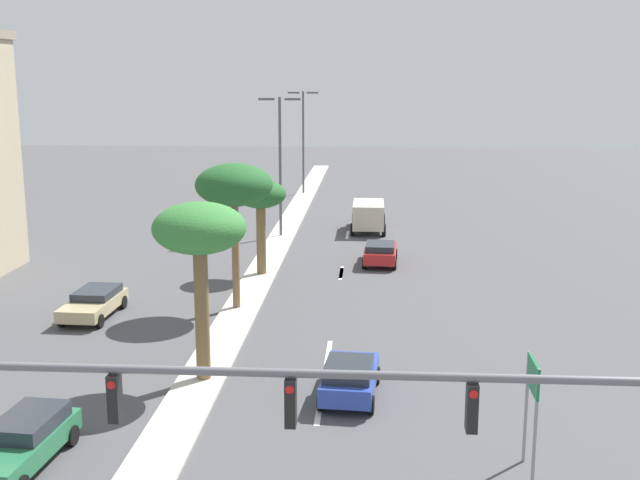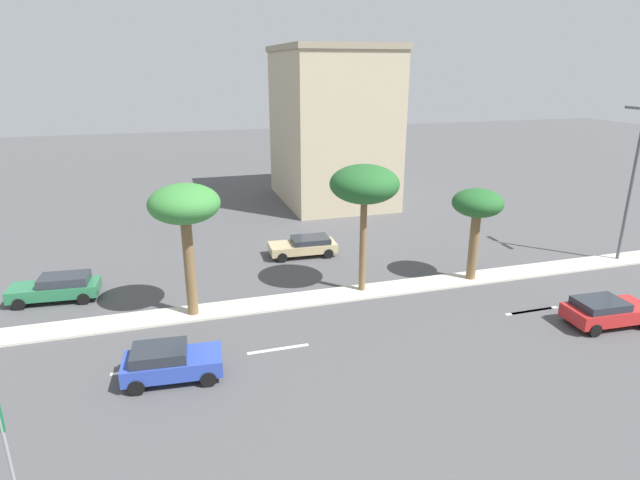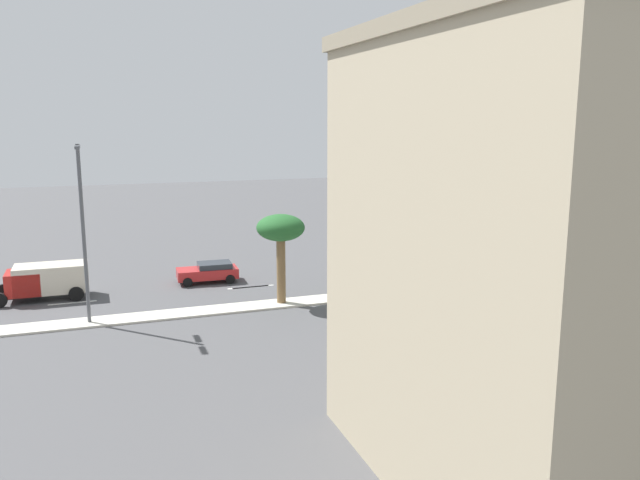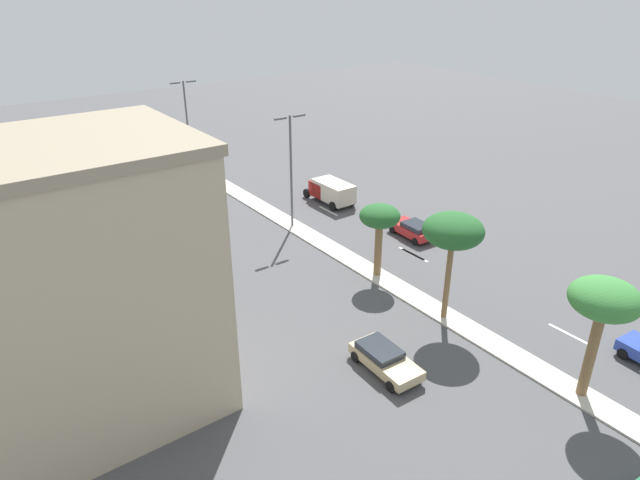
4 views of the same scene
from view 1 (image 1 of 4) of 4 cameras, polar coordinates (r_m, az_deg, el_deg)
The scene contains 19 objects.
ground_plane at distance 47.66m, azimuth -3.98°, elevation -1.97°, with size 160.00×160.00×0.00m, color #4C4C4F.
median_curb at distance 56.96m, azimuth -2.69°, elevation 0.39°, with size 1.80×86.49×0.12m, color beige.
lane_stripe_left at distance 28.07m, azimuth -0.04°, elevation -11.99°, with size 0.20×2.80×0.01m, color silver.
lane_stripe_far at distance 33.34m, azimuth 0.61°, elevation -8.05°, with size 0.20×2.80×0.01m, color silver.
lane_stripe_near at distance 46.05m, azimuth 1.53°, elevation -2.43°, with size 0.20×2.80×0.01m, color silver.
lane_stripe_trailing at distance 46.37m, azimuth 1.54°, elevation -2.33°, with size 0.20×2.80×0.01m, color silver.
lane_stripe_right at distance 57.10m, azimuth 1.98°, elevation 0.37°, with size 0.20×2.80×0.01m, color silver.
traffic_signal_gantry at distance 14.96m, azimuth 5.45°, elevation -15.83°, with size 16.33×0.53×6.51m.
directional_road_sign at distance 23.75m, azimuth 14.98°, elevation -10.46°, with size 0.10×1.51×3.44m.
palm_tree_near at distance 29.13m, azimuth -8.65°, elevation 0.48°, with size 3.42×3.42×6.70m.
palm_tree_rear at distance 38.10m, azimuth -6.18°, elevation 3.84°, with size 3.70×3.70×7.07m.
palm_tree_inboard at distance 44.91m, azimuth -4.29°, elevation 3.05°, with size 2.89×2.89×5.39m.
street_lamp_left at distance 55.59m, azimuth -2.88°, elevation 6.09°, with size 2.90×0.24×9.67m.
street_lamp_far at distance 75.98m, azimuth -1.21°, elevation 7.63°, with size 2.90×0.24×9.64m.
sedan_red_near at distance 48.34m, azimuth 4.35°, elevation -0.87°, with size 2.17×4.17×1.36m.
sedan_green_center at distance 25.61m, azimuth -20.51°, elevation -13.38°, with size 2.12×4.62×1.42m.
sedan_tan_trailing at distance 39.40m, azimuth -15.91°, elevation -4.32°, with size 2.18×4.48×1.25m.
sedan_blue_far at distance 28.68m, azimuth 2.15°, elevation -9.80°, with size 2.19×4.02×1.45m.
box_truck at distance 58.43m, azimuth 3.50°, elevation 1.85°, with size 2.50×5.50×2.18m.
Camera 1 is at (6.33, -12.22, 11.35)m, focal length 44.62 mm.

